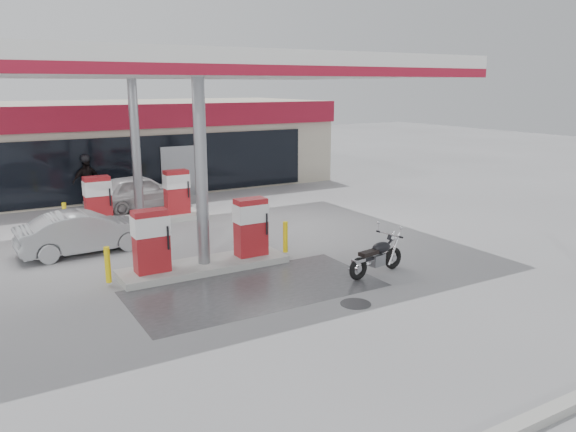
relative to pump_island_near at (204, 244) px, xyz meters
name	(u,v)px	position (x,y,z in m)	size (l,w,h in m)	color
ground	(237,292)	(0.00, -2.00, -0.71)	(90.00, 90.00, 0.00)	gray
wet_patch	(256,289)	(0.50, -2.00, -0.71)	(6.00, 3.00, 0.00)	#4C4C4F
drain_cover	(356,304)	(2.00, -4.00, -0.71)	(0.70, 0.70, 0.01)	#38383A
store_building	(89,146)	(0.01, 13.94, 1.30)	(22.00, 8.22, 4.00)	beige
canopy	(159,68)	(0.00, 3.00, 4.56)	(16.00, 10.02, 5.51)	silver
pump_island_near	(204,244)	(0.00, 0.00, 0.00)	(5.14, 1.30, 1.78)	#9E9E99
pump_island_far	(139,203)	(0.00, 6.00, 0.00)	(5.14, 1.30, 1.78)	#9E9E99
parked_motorcycle	(377,257)	(3.72, -2.63, -0.26)	(1.95, 0.75, 1.01)	black
sedan_white	(139,192)	(0.63, 8.20, -0.01)	(1.64, 4.09, 1.39)	silver
attendant	(98,198)	(-1.20, 7.00, 0.12)	(0.81, 0.63, 1.67)	slate
hatchback_silver	(85,232)	(-2.40, 3.19, -0.09)	(1.31, 3.75, 1.24)	#929599
parked_car_right	(196,175)	(4.50, 12.00, -0.17)	(1.78, 3.86, 1.07)	black
biker_walking	(87,182)	(-1.00, 9.80, 0.28)	(1.16, 0.48, 1.97)	black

